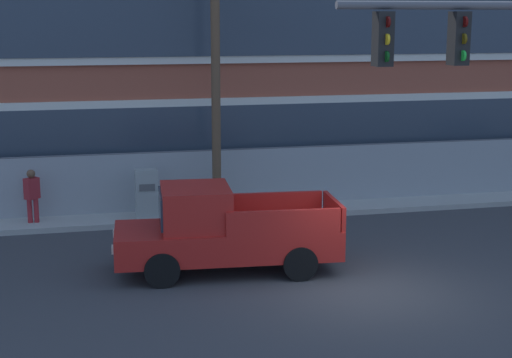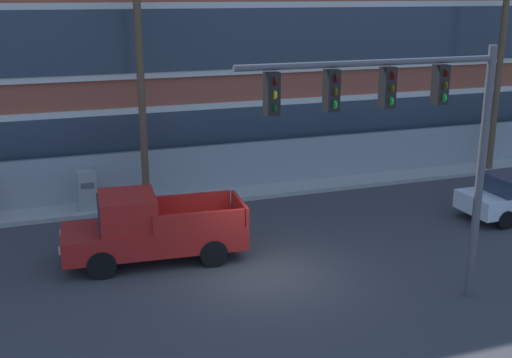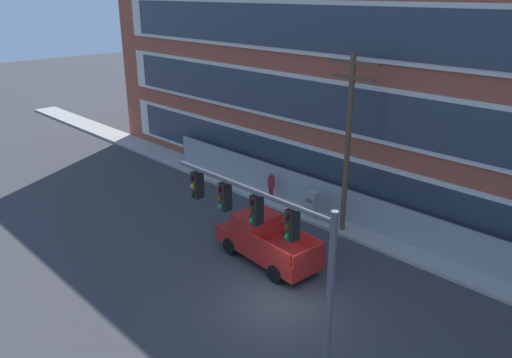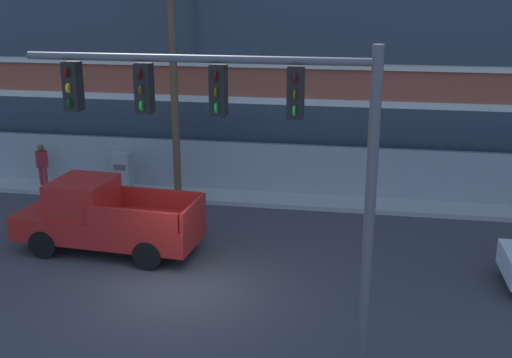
{
  "view_description": "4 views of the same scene",
  "coord_description": "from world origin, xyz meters",
  "px_view_note": "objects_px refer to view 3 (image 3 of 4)",
  "views": [
    {
      "loc": [
        -6.04,
        -15.34,
        5.91
      ],
      "look_at": [
        -1.96,
        2.41,
        2.12
      ],
      "focal_mm": 55.0,
      "sensor_mm": 36.0,
      "label": 1
    },
    {
      "loc": [
        -5.76,
        -15.36,
        7.56
      ],
      "look_at": [
        0.41,
        2.08,
        2.16
      ],
      "focal_mm": 45.0,
      "sensor_mm": 36.0,
      "label": 2
    },
    {
      "loc": [
        11.07,
        -12.07,
        11.44
      ],
      "look_at": [
        -3.36,
        1.96,
        3.8
      ],
      "focal_mm": 35.0,
      "sensor_mm": 36.0,
      "label": 3
    },
    {
      "loc": [
        4.32,
        -13.96,
        7.37
      ],
      "look_at": [
        1.41,
        2.64,
        2.19
      ],
      "focal_mm": 45.0,
      "sensor_mm": 36.0,
      "label": 4
    }
  ],
  "objects_px": {
    "traffic_signal_mast": "(271,240)",
    "utility_pole_near_corner": "(348,137)",
    "electrical_cabinet": "(311,205)",
    "pedestrian_near_cabinet": "(271,185)",
    "pickup_truck_red": "(265,241)"
  },
  "relations": [
    {
      "from": "pickup_truck_red",
      "to": "electrical_cabinet",
      "type": "xyz_separation_m",
      "value": [
        -1.32,
        4.79,
        -0.17
      ]
    },
    {
      "from": "traffic_signal_mast",
      "to": "electrical_cabinet",
      "type": "bearing_deg",
      "value": 123.48
    },
    {
      "from": "electrical_cabinet",
      "to": "pedestrian_near_cabinet",
      "type": "relative_size",
      "value": 0.94
    },
    {
      "from": "utility_pole_near_corner",
      "to": "electrical_cabinet",
      "type": "height_order",
      "value": "utility_pole_near_corner"
    },
    {
      "from": "traffic_signal_mast",
      "to": "utility_pole_near_corner",
      "type": "distance_m",
      "value": 10.73
    },
    {
      "from": "traffic_signal_mast",
      "to": "utility_pole_near_corner",
      "type": "height_order",
      "value": "utility_pole_near_corner"
    },
    {
      "from": "utility_pole_near_corner",
      "to": "traffic_signal_mast",
      "type": "bearing_deg",
      "value": -65.62
    },
    {
      "from": "utility_pole_near_corner",
      "to": "electrical_cabinet",
      "type": "bearing_deg",
      "value": 179.12
    },
    {
      "from": "utility_pole_near_corner",
      "to": "pedestrian_near_cabinet",
      "type": "distance_m",
      "value": 6.61
    },
    {
      "from": "utility_pole_near_corner",
      "to": "electrical_cabinet",
      "type": "relative_size",
      "value": 5.59
    },
    {
      "from": "traffic_signal_mast",
      "to": "pedestrian_near_cabinet",
      "type": "relative_size",
      "value": 3.8
    },
    {
      "from": "traffic_signal_mast",
      "to": "electrical_cabinet",
      "type": "distance_m",
      "value": 12.42
    },
    {
      "from": "traffic_signal_mast",
      "to": "pickup_truck_red",
      "type": "height_order",
      "value": "traffic_signal_mast"
    },
    {
      "from": "utility_pole_near_corner",
      "to": "pedestrian_near_cabinet",
      "type": "height_order",
      "value": "utility_pole_near_corner"
    },
    {
      "from": "pedestrian_near_cabinet",
      "to": "utility_pole_near_corner",
      "type": "bearing_deg",
      "value": -2.84
    }
  ]
}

